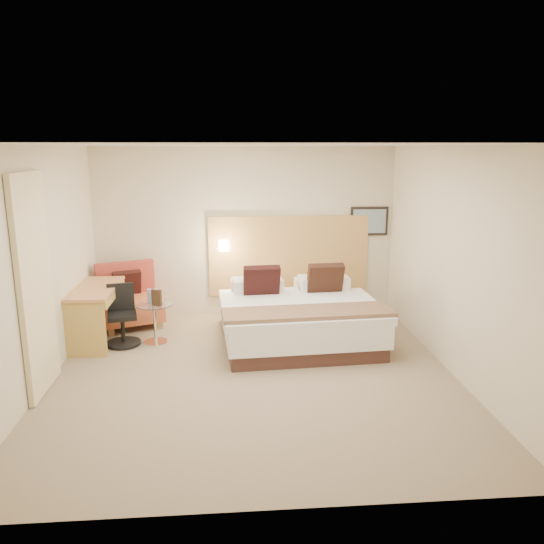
{
  "coord_description": "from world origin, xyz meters",
  "views": [
    {
      "loc": [
        -0.26,
        -5.97,
        2.67
      ],
      "look_at": [
        0.29,
        0.78,
        1.08
      ],
      "focal_mm": 35.0,
      "sensor_mm": 36.0,
      "label": 1
    }
  ],
  "objects": [
    {
      "name": "lamp_arm",
      "position": [
        -0.35,
        2.42,
        1.15
      ],
      "size": [
        0.02,
        0.12,
        0.02
      ],
      "primitive_type": "cylinder",
      "rotation": [
        1.57,
        0.0,
        0.0
      ],
      "color": "silver",
      "rests_on": "wall_back"
    },
    {
      "name": "desk_chair",
      "position": [
        -1.76,
        1.14,
        0.34
      ],
      "size": [
        0.56,
        0.56,
        0.83
      ],
      "color": "black",
      "rests_on": "floor"
    },
    {
      "name": "wall_front",
      "position": [
        0.0,
        -2.51,
        1.35
      ],
      "size": [
        4.8,
        0.02,
        2.7
      ],
      "primitive_type": "cube",
      "color": "beige",
      "rests_on": "floor"
    },
    {
      "name": "wall_right",
      "position": [
        2.41,
        0.0,
        1.35
      ],
      "size": [
        0.02,
        5.0,
        2.7
      ],
      "primitive_type": "cube",
      "color": "beige",
      "rests_on": "floor"
    },
    {
      "name": "bottle_a",
      "position": [
        -1.38,
        1.18,
        0.67
      ],
      "size": [
        0.08,
        0.08,
        0.2
      ],
      "primitive_type": "cylinder",
      "rotation": [
        0.0,
        0.0,
        -0.33
      ],
      "color": "#8194C7",
      "rests_on": "side_table"
    },
    {
      "name": "floor",
      "position": [
        0.0,
        0.0,
        -0.01
      ],
      "size": [
        4.8,
        5.0,
        0.02
      ],
      "primitive_type": "cube",
      "color": "#816E57",
      "rests_on": "ground"
    },
    {
      "name": "desk",
      "position": [
        -2.11,
        1.28,
        0.62
      ],
      "size": [
        0.59,
        1.27,
        0.79
      ],
      "color": "#C4824D",
      "rests_on": "floor"
    },
    {
      "name": "art_frame",
      "position": [
        2.02,
        2.48,
        1.5
      ],
      "size": [
        0.62,
        0.03,
        0.47
      ],
      "primitive_type": "cube",
      "color": "black",
      "rests_on": "wall_back"
    },
    {
      "name": "bottle_b",
      "position": [
        -1.29,
        1.19,
        0.67
      ],
      "size": [
        0.08,
        0.08,
        0.2
      ],
      "primitive_type": "cylinder",
      "rotation": [
        0.0,
        0.0,
        -0.33
      ],
      "color": "#97C4EA",
      "rests_on": "side_table"
    },
    {
      "name": "lamp_shade",
      "position": [
        -0.35,
        2.36,
        1.15
      ],
      "size": [
        0.15,
        0.15,
        0.15
      ],
      "primitive_type": "cube",
      "color": "#FFEDC6",
      "rests_on": "wall_back"
    },
    {
      "name": "side_table",
      "position": [
        -1.32,
        1.15,
        0.32
      ],
      "size": [
        0.65,
        0.65,
        0.57
      ],
      "color": "white",
      "rests_on": "floor"
    },
    {
      "name": "menu_folder",
      "position": [
        -1.26,
        1.06,
        0.68
      ],
      "size": [
        0.14,
        0.09,
        0.22
      ],
      "primitive_type": "cube",
      "rotation": [
        0.0,
        0.0,
        -0.33
      ],
      "color": "#362316",
      "rests_on": "side_table"
    },
    {
      "name": "curtain",
      "position": [
        -2.36,
        -0.25,
        1.22
      ],
      "size": [
        0.06,
        0.9,
        2.42
      ],
      "primitive_type": "cube",
      "color": "beige",
      "rests_on": "wall_left"
    },
    {
      "name": "headboard_panel",
      "position": [
        0.7,
        2.47,
        0.95
      ],
      "size": [
        2.6,
        0.04,
        1.3
      ],
      "primitive_type": "cube",
      "color": "tan",
      "rests_on": "wall_back"
    },
    {
      "name": "lounge_chair",
      "position": [
        -1.81,
        2.0,
        0.37
      ],
      "size": [
        1.11,
        1.04,
        0.94
      ],
      "color": "#AE7152",
      "rests_on": "floor"
    },
    {
      "name": "wall_left",
      "position": [
        -2.41,
        0.0,
        1.35
      ],
      "size": [
        0.02,
        5.0,
        2.7
      ],
      "primitive_type": "cube",
      "color": "beige",
      "rests_on": "floor"
    },
    {
      "name": "art_canvas",
      "position": [
        2.02,
        2.46,
        1.5
      ],
      "size": [
        0.54,
        0.01,
        0.39
      ],
      "primitive_type": "cube",
      "color": "slate",
      "rests_on": "wall_back"
    },
    {
      "name": "ceiling",
      "position": [
        0.0,
        0.0,
        2.71
      ],
      "size": [
        4.8,
        5.0,
        0.02
      ],
      "primitive_type": "cube",
      "color": "white",
      "rests_on": "floor"
    },
    {
      "name": "bed",
      "position": [
        0.67,
        1.12,
        0.34
      ],
      "size": [
        2.26,
        2.21,
        1.04
      ],
      "color": "#3E241F",
      "rests_on": "floor"
    },
    {
      "name": "wall_back",
      "position": [
        0.0,
        2.51,
        1.35
      ],
      "size": [
        4.8,
        0.02,
        2.7
      ],
      "primitive_type": "cube",
      "color": "beige",
      "rests_on": "floor"
    }
  ]
}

